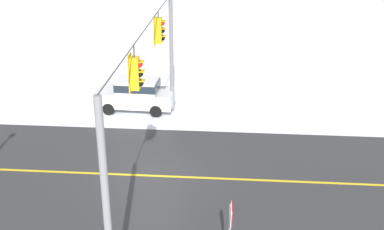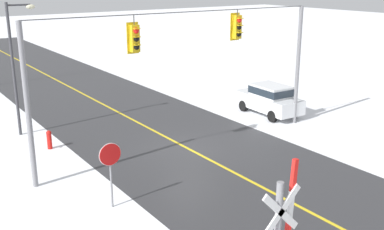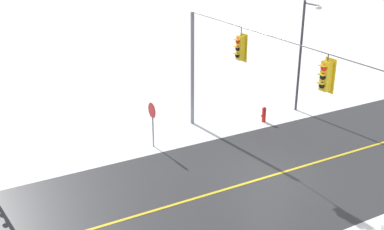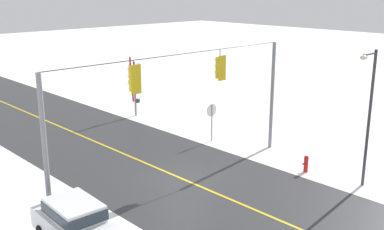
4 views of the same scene
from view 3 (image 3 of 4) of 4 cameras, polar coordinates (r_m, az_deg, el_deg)
ground_plane at (r=21.57m, az=9.18°, el=-7.28°), size 160.00×160.00×0.00m
road_asphalt at (r=25.39m, az=19.99°, el=-3.72°), size 9.00×80.00×0.01m
lane_centre_line at (r=25.39m, az=19.99°, el=-3.71°), size 0.14×72.00×0.01m
signal_span at (r=19.90m, az=9.92°, el=2.92°), size 14.20×0.47×6.22m
stop_sign at (r=23.44m, az=-4.79°, el=0.03°), size 0.80×0.09×2.35m
streetlamp_near at (r=28.10m, az=13.19°, el=7.94°), size 1.39×0.28×6.50m
fire_hydrant at (r=27.14m, az=8.60°, el=0.13°), size 0.24×0.31×0.88m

